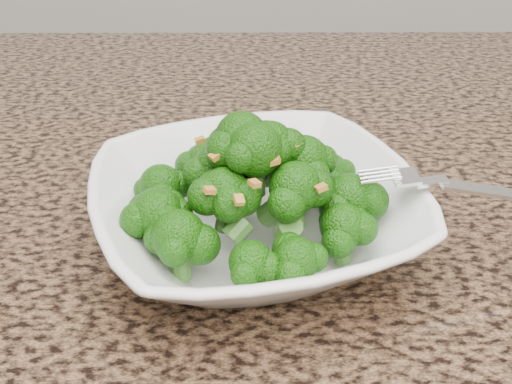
{
  "coord_description": "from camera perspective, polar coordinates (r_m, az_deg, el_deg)",
  "views": [
    {
      "loc": [
        0.02,
        -0.14,
        1.2
      ],
      "look_at": [
        0.03,
        0.27,
        0.95
      ],
      "focal_mm": 45.0,
      "sensor_mm": 36.0,
      "label": 1
    }
  ],
  "objects": [
    {
      "name": "granite_counter",
      "position": [
        0.54,
        -2.81,
        -4.27
      ],
      "size": [
        1.64,
        1.04,
        0.03
      ],
      "primitive_type": "cube",
      "color": "brown",
      "rests_on": "cabinet"
    },
    {
      "name": "bowl",
      "position": [
        0.49,
        0.0,
        -1.97
      ],
      "size": [
        0.31,
        0.31,
        0.06
      ],
      "primitive_type": "imported",
      "rotation": [
        0.0,
        0.0,
        0.29
      ],
      "color": "white",
      "rests_on": "granite_counter"
    },
    {
      "name": "broccoli_pile",
      "position": [
        0.46,
        -0.0,
        4.86
      ],
      "size": [
        0.22,
        0.22,
        0.07
      ],
      "primitive_type": null,
      "color": "#1B5E0A",
      "rests_on": "bowl"
    },
    {
      "name": "garlic_topping",
      "position": [
        0.44,
        0.0,
        9.29
      ],
      "size": [
        0.13,
        0.13,
        0.01
      ],
      "primitive_type": null,
      "color": "#CB8831",
      "rests_on": "broccoli_pile"
    },
    {
      "name": "fork",
      "position": [
        0.48,
        15.82,
        0.88
      ],
      "size": [
        0.19,
        0.04,
        0.01
      ],
      "primitive_type": null,
      "rotation": [
        0.0,
        0.0,
        0.07
      ],
      "color": "silver",
      "rests_on": "bowl"
    }
  ]
}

